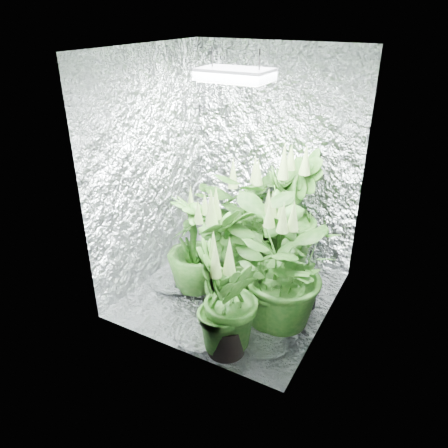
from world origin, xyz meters
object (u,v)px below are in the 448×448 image
at_px(grow_lamp, 235,75).
at_px(plant_f, 225,262).
at_px(plant_e, 278,271).
at_px(circulation_fan, 304,289).
at_px(plant_d, 194,247).
at_px(plant_c, 289,213).
at_px(plant_b, 278,246).
at_px(plant_g, 226,302).
at_px(plant_a, 247,217).

height_order(grow_lamp, plant_f, grow_lamp).
bearing_deg(plant_e, grow_lamp, 156.83).
relative_size(grow_lamp, circulation_fan, 1.31).
bearing_deg(plant_d, plant_e, -8.46).
bearing_deg(circulation_fan, plant_c, 118.31).
bearing_deg(plant_f, circulation_fan, 37.45).
bearing_deg(plant_b, plant_g, -90.88).
relative_size(plant_c, plant_g, 1.28).
bearing_deg(plant_d, grow_lamp, 15.07).
distance_m(plant_a, plant_d, 0.61).
bearing_deg(plant_g, plant_b, 89.12).
bearing_deg(plant_d, plant_c, 52.34).
xyz_separation_m(plant_d, circulation_fan, (0.91, 0.23, -0.26)).
bearing_deg(circulation_fan, plant_b, 154.17).
bearing_deg(plant_d, plant_b, 28.07).
distance_m(plant_c, plant_e, 0.89).
height_order(plant_a, plant_e, plant_a).
distance_m(plant_b, plant_g, 0.88).
bearing_deg(plant_b, circulation_fan, -18.86).
bearing_deg(circulation_fan, plant_d, -172.60).
height_order(plant_e, circulation_fan, plant_e).
height_order(plant_a, plant_d, plant_a).
distance_m(plant_a, circulation_fan, 0.85).
xyz_separation_m(plant_b, plant_d, (-0.62, -0.33, -0.01)).
bearing_deg(plant_a, circulation_fan, -25.81).
bearing_deg(circulation_fan, plant_g, -118.00).
bearing_deg(plant_a, plant_g, -70.66).
bearing_deg(plant_f, grow_lamp, 103.93).
xyz_separation_m(plant_a, plant_e, (0.60, -0.69, -0.01)).
bearing_deg(plant_g, plant_d, 137.78).
bearing_deg(plant_f, plant_a, 103.21).
xyz_separation_m(grow_lamp, plant_f, (0.06, -0.25, -1.34)).
xyz_separation_m(plant_a, plant_f, (0.17, -0.74, -0.03)).
xyz_separation_m(grow_lamp, plant_e, (0.49, -0.21, -1.32)).
bearing_deg(plant_e, plant_b, 112.65).
bearing_deg(plant_f, plant_c, 79.03).
relative_size(grow_lamp, plant_g, 0.52).
bearing_deg(plant_a, plant_f, -76.79).
height_order(plant_c, plant_g, plant_c).
distance_m(plant_e, plant_f, 0.43).
distance_m(plant_b, plant_f, 0.55).
bearing_deg(plant_c, circulation_fan, -54.72).
distance_m(plant_b, plant_e, 0.50).
bearing_deg(plant_a, grow_lamp, -77.17).
xyz_separation_m(plant_a, plant_c, (0.35, 0.16, 0.06)).
height_order(plant_a, plant_c, plant_c).
xyz_separation_m(grow_lamp, plant_b, (0.30, 0.24, -1.39)).
bearing_deg(grow_lamp, plant_f, -76.07).
xyz_separation_m(plant_d, plant_g, (0.61, -0.55, 0.01)).
bearing_deg(circulation_fan, plant_f, -149.52).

